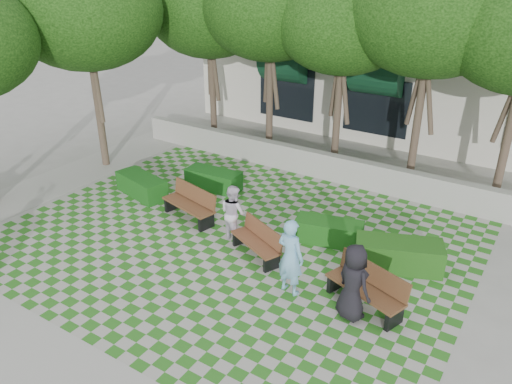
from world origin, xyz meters
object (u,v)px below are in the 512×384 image
Objects in this scene: hedge_midright at (329,231)px; person_blue at (290,257)px; person_white at (233,213)px; hedge_east at (398,255)px; person_dark at (353,282)px; bench_mid at (258,242)px; bench_east at (367,288)px; hedge_midleft at (214,180)px; bench_west at (190,204)px; hedge_west at (142,186)px.

hedge_midright is 0.96× the size of person_blue.
hedge_east is at bearing -145.94° from person_white.
hedge_midright is at bearing -30.36° from person_dark.
person_white is at bearing -166.25° from hedge_east.
bench_mid is at bearing 8.06° from person_dark.
bench_east is 1.77m from person_blue.
hedge_midright is 4.73m from hedge_midleft.
hedge_midleft is at bearing 122.06° from bench_west.
bench_mid is 0.94× the size of hedge_midleft.
person_blue is (4.12, -1.51, 0.46)m from bench_west.
hedge_midleft is (-0.68, 2.00, -0.14)m from bench_west.
hedge_midleft is 5.97m from person_blue.
bench_east is 0.66m from person_dark.
bench_west is (-5.78, 1.06, -0.00)m from bench_east.
person_blue reaches higher than hedge_midright.
hedge_midleft is at bearing -26.76° from person_blue.
bench_east is at bearing -155.47° from person_blue.
bench_east is at bearing -93.42° from hedge_east.
person_white is (1.71, -0.26, 0.32)m from bench_west.
bench_mid is at bearing 0.13° from bench_west.
hedge_west is (-5.02, 1.01, -0.09)m from bench_mid.
person_white reaches higher than hedge_midright.
bench_mid is at bearing -127.38° from hedge_midright.
bench_east is at bearing 16.39° from bench_mid.
hedge_west is at bearing -177.28° from hedge_east.
person_white reaches higher than hedge_west.
bench_west is at bearing -71.28° from hedge_midleft.
bench_mid is 0.96× the size of hedge_midright.
bench_east is 4.16m from person_white.
hedge_midleft is (-3.39, 2.63, -0.09)m from bench_mid.
hedge_west is 8.19m from person_dark.
hedge_midright is 2.55m from person_blue.
hedge_west is 6.72m from person_blue.
bench_mid is 0.99× the size of person_dark.
hedge_west is at bearing -174.61° from hedge_midright.
hedge_midleft reaches higher than hedge_midright.
bench_west is at bearing -169.01° from bench_mid.
bench_mid reaches higher than hedge_midleft.
bench_west is 5.94m from hedge_east.
bench_west reaches higher than hedge_midleft.
person_blue reaches higher than bench_mid.
bench_east is 1.06× the size of hedge_midleft.
bench_east is at bearing -170.74° from person_white.
person_blue reaches higher than bench_west.
person_blue is at bearing -7.40° from bench_mid.
hedge_midright is at bearing 76.81° from bench_mid.
hedge_east is 1.11× the size of hedge_west.
hedge_west is (-6.24, -0.59, 0.02)m from hedge_midright.
bench_west is 1.76m from person_white.
bench_mid reaches higher than hedge_west.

